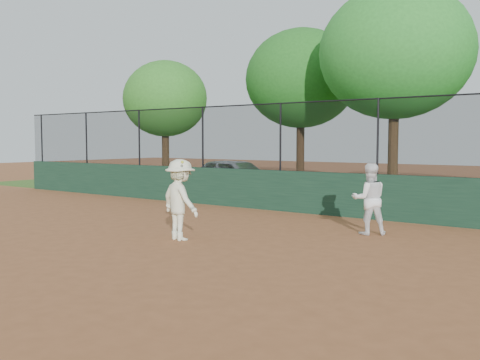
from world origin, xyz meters
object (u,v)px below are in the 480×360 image
Objects in this scene: parked_car at (236,177)px; player_second at (369,199)px; tree_0 at (165,99)px; tree_1 at (301,79)px; tree_2 at (395,53)px; player_main at (180,200)px.

player_second is at bearing -118.73° from parked_car.
tree_1 is (6.65, 1.62, 0.68)m from tree_0.
player_second is 0.21× the size of tree_2.
player_main is 0.28× the size of tree_0.
player_second reaches higher than parked_car.
tree_2 is (4.89, -1.88, 0.41)m from tree_1.
player_main is (-2.92, -2.99, 0.06)m from player_second.
player_second is 0.27× the size of tree_0.
tree_0 reaches higher than parked_car.
tree_0 reaches higher than player_main.
player_second is (7.14, -4.66, 0.07)m from parked_car.
parked_car is 0.61× the size of tree_1.
player_main is 13.68m from tree_1.
parked_car is 2.68× the size of player_second.
parked_car is 6.25m from tree_1.
tree_0 is 0.86× the size of tree_1.
player_main reaches higher than parked_car.
tree_2 is (-2.25, 7.53, 4.40)m from player_second.
tree_1 is 5.25m from tree_2.
tree_1 is at bearing 158.99° from tree_2.
tree_0 is (-6.65, 3.13, 3.39)m from parked_car.
tree_2 reaches higher than tree_0.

